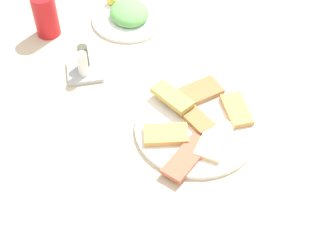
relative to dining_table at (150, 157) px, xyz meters
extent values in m
cube|color=beige|center=(0.00, 0.00, 0.06)|extent=(1.19, 0.93, 0.02)
cylinder|color=#55555B|center=(0.54, -0.40, -0.30)|extent=(0.04, 0.04, 0.70)
cylinder|color=#55555B|center=(0.54, 0.40, -0.30)|extent=(0.04, 0.04, 0.70)
cylinder|color=white|center=(0.02, -0.11, 0.08)|extent=(0.29, 0.29, 0.01)
cube|color=olive|center=(0.04, -0.11, 0.09)|extent=(0.12, 0.10, 0.01)
cube|color=#9D683D|center=(0.12, -0.12, 0.09)|extent=(0.11, 0.14, 0.01)
cube|color=#D5994B|center=(-0.01, -0.04, 0.09)|extent=(0.06, 0.10, 0.02)
cube|color=tan|center=(0.06, -0.21, 0.09)|extent=(0.11, 0.07, 0.01)
cube|color=#E4BF8A|center=(-0.03, -0.15, 0.09)|extent=(0.14, 0.11, 0.01)
cube|color=tan|center=(0.09, -0.06, 0.11)|extent=(0.11, 0.10, 0.01)
cube|color=#C55A42|center=(-0.07, -0.08, 0.09)|extent=(0.14, 0.12, 0.01)
cylinder|color=white|center=(0.45, 0.04, 0.08)|extent=(0.22, 0.22, 0.01)
ellipsoid|color=#65B058|center=(0.45, 0.04, 0.10)|extent=(0.15, 0.14, 0.05)
cylinder|color=red|center=(0.40, 0.27, 0.13)|extent=(0.09, 0.09, 0.12)
cube|color=#B2B2B7|center=(0.23, 0.16, 0.08)|extent=(0.10, 0.10, 0.01)
cylinder|color=white|center=(0.21, 0.16, 0.12)|extent=(0.03, 0.03, 0.07)
cylinder|color=#464636|center=(0.25, 0.16, 0.12)|extent=(0.03, 0.03, 0.06)
camera|label=1|loc=(-0.76, 0.00, 0.99)|focal=54.78mm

